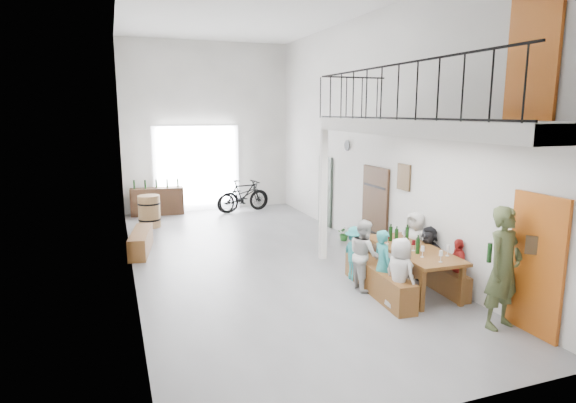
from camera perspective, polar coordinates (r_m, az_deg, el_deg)
name	(u,v)px	position (r m, az deg, el deg)	size (l,w,h in m)	color
floor	(261,259)	(10.90, -3.18, -6.78)	(12.00, 12.00, 0.00)	slate
room_walls	(260,97)	(10.41, -3.38, 12.24)	(12.00, 12.00, 12.00)	white
gateway_portal	(197,169)	(16.22, -10.74, 3.85)	(2.80, 0.08, 2.80)	white
right_wall_decor	(416,188)	(10.02, 14.91, 1.57)	(0.07, 8.28, 5.07)	#A04A12
balcony	(427,129)	(8.46, 16.16, 8.23)	(1.52, 5.62, 4.00)	white
tasting_table	(412,252)	(9.18, 14.50, -5.85)	(1.03, 2.28, 0.79)	brown
bench_inner	(378,280)	(8.97, 10.62, -9.11)	(0.36, 2.23, 0.51)	brown
bench_wall	(433,274)	(9.62, 16.80, -8.20)	(0.26, 1.97, 0.45)	brown
tableware	(410,240)	(9.13, 14.30, -4.49)	(0.64, 1.51, 0.35)	black
side_bench	(141,242)	(11.83, -17.03, -4.58)	(0.39, 1.77, 0.50)	brown
oak_barrel	(149,211)	(14.25, -16.12, -1.13)	(0.63, 0.63, 0.92)	brown
serving_counter	(157,201)	(15.91, -15.25, 0.02)	(1.64, 0.46, 0.87)	#3C2514
counter_bottles	(156,184)	(15.82, -15.35, 2.06)	(1.40, 0.16, 0.28)	black
guest_left_a	(400,274)	(8.21, 13.11, -8.41)	(0.60, 0.39, 1.24)	beige
guest_left_b	(383,264)	(8.65, 11.16, -7.32)	(0.45, 0.30, 1.24)	teal
guest_left_c	(364,254)	(9.04, 8.99, -6.21)	(0.64, 0.50, 1.31)	beige
guest_left_d	(355,253)	(9.51, 7.91, -6.11)	(0.69, 0.40, 1.07)	teal
guest_right_a	(457,267)	(9.17, 19.45, -7.36)	(0.61, 0.25, 1.04)	maroon
guest_right_b	(428,255)	(9.65, 16.27, -6.06)	(1.03, 0.33, 1.11)	black
guest_right_c	(414,244)	(10.01, 14.74, -4.85)	(0.63, 0.41, 1.29)	beige
host_standing	(504,268)	(7.99, 24.19, -7.20)	(0.68, 0.45, 1.88)	#424D2B
potted_plant	(344,233)	(12.40, 6.70, -3.77)	(0.34, 0.30, 0.38)	#1E4E1F
bicycle_near	(242,197)	(16.01, -5.46, 0.58)	(0.64, 1.84, 0.97)	black
bicycle_far	(244,196)	(15.89, -5.24, 0.70)	(0.50, 1.78, 1.07)	black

